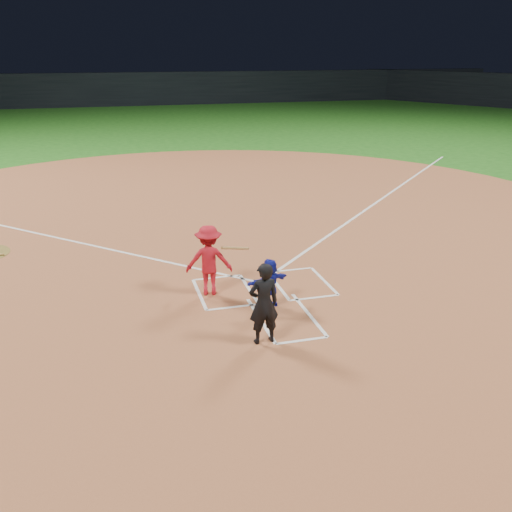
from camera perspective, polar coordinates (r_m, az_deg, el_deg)
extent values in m
plane|color=#1D5B16|center=(13.99, 0.75, -3.19)|extent=(120.00, 120.00, 0.00)
cylinder|color=#965331|center=(19.48, -4.12, 3.60)|extent=(28.00, 28.00, 0.01)
cube|color=black|center=(60.57, -12.37, 16.00)|extent=(80.00, 1.20, 3.20)
cylinder|color=white|center=(13.98, 0.75, -3.11)|extent=(0.60, 0.60, 0.02)
imported|color=#131A9C|center=(12.76, 1.38, -2.72)|extent=(1.11, 0.66, 1.14)
imported|color=black|center=(11.13, 0.77, -4.77)|extent=(0.64, 0.45, 1.68)
cube|color=white|center=(14.59, -3.94, -2.16)|extent=(1.22, 0.08, 0.01)
cube|color=white|center=(12.95, -2.31, -5.13)|extent=(1.22, 0.08, 0.01)
cube|color=white|center=(13.89, -0.71, -3.29)|extent=(0.08, 1.83, 0.01)
cube|color=white|center=(13.66, -5.68, -3.81)|extent=(0.08, 1.83, 0.01)
cube|color=white|center=(15.06, 3.38, -1.41)|extent=(1.22, 0.08, 0.01)
cube|color=white|center=(13.48, 5.85, -4.17)|extent=(1.22, 0.08, 0.01)
cube|color=white|center=(14.08, 2.20, -2.97)|extent=(0.08, 1.83, 0.01)
cube|color=white|center=(14.47, 6.82, -2.45)|extent=(0.08, 1.83, 0.01)
cube|color=white|center=(12.36, 0.47, -6.41)|extent=(0.08, 2.20, 0.01)
cube|color=white|center=(12.67, 5.29, -5.80)|extent=(0.08, 2.20, 0.01)
cube|color=white|center=(11.58, 4.62, -8.42)|extent=(1.10, 0.08, 0.01)
cube|color=white|center=(23.06, 12.74, 5.80)|extent=(14.21, 14.21, 0.01)
imported|color=red|center=(13.37, -4.74, -0.42)|extent=(1.19, 0.83, 1.69)
cylinder|color=#AB7B3E|center=(13.25, -2.10, 0.78)|extent=(0.76, 0.47, 0.28)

